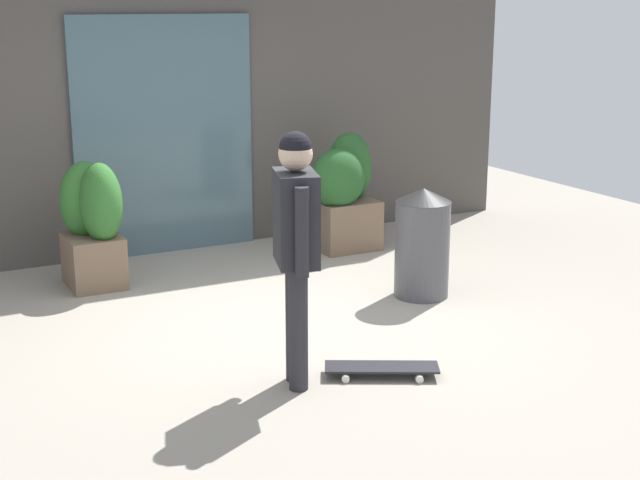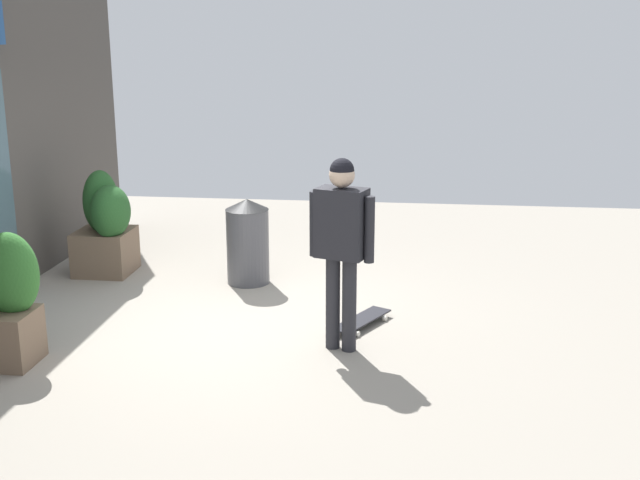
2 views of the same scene
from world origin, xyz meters
The scene contains 5 objects.
ground_plane centered at (0.00, 0.00, 0.00)m, with size 12.00×12.00×0.00m, color gray.
skateboarder centered at (-0.47, -1.15, 1.08)m, with size 0.38×0.59×1.75m.
skateboard centered at (0.12, -1.29, 0.06)m, with size 0.81×0.57×0.08m.
planter_box_left centered at (1.53, 1.84, 0.59)m, with size 0.79×0.70×1.22m.
trash_bin centered at (1.37, 0.10, 0.49)m, with size 0.49×0.49×0.98m.
Camera 2 is at (-7.18, -1.76, 2.80)m, focal length 44.44 mm.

